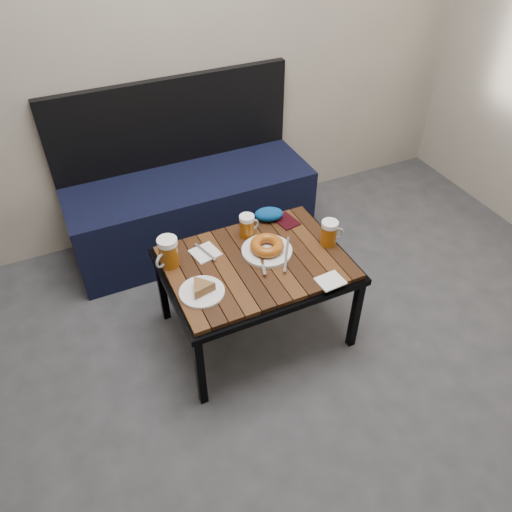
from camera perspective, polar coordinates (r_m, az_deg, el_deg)
name	(u,v)px	position (r m, az deg, el deg)	size (l,w,h in m)	color
ground	(332,506)	(2.15, 8.65, -26.43)	(4.00, 4.00, 0.00)	#2D2D30
bench	(190,203)	(3.00, -7.52, 6.00)	(1.40, 0.50, 0.95)	black
cafe_table	(256,268)	(2.29, 0.00, -1.37)	(0.84, 0.62, 0.47)	black
beer_mug_left	(168,252)	(2.23, -10.01, 0.42)	(0.13, 0.12, 0.14)	#8D480B
beer_mug_centre	(247,226)	(2.37, -1.00, 3.48)	(0.11, 0.08, 0.11)	#8D480B
beer_mug_right	(329,233)	(2.34, 8.40, 2.64)	(0.12, 0.09, 0.13)	#8D480B
plate_pie	(202,289)	(2.11, -6.23, -3.82)	(0.19, 0.19, 0.05)	white
plate_bagel	(267,248)	(2.29, 1.27, 0.95)	(0.25, 0.29, 0.06)	white
napkin_left	(205,253)	(2.31, -5.83, 0.38)	(0.14, 0.15, 0.01)	white
napkin_right	(330,281)	(2.18, 8.49, -2.85)	(0.12, 0.10, 0.01)	white
passport_navy	(200,293)	(2.12, -6.47, -4.26)	(0.08, 0.11, 0.01)	black
passport_burgundy	(286,221)	(2.50, 3.46, 4.03)	(0.09, 0.13, 0.01)	black
knit_pouch	(269,214)	(2.49, 1.48, 4.80)	(0.14, 0.09, 0.06)	#051989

